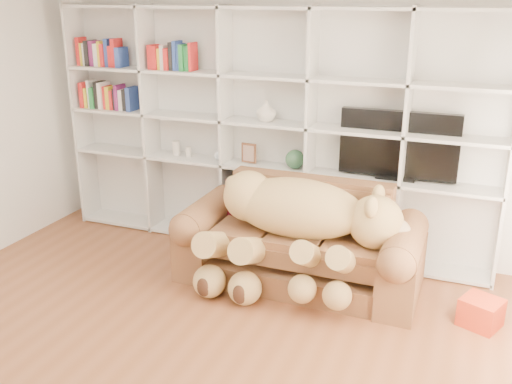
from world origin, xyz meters
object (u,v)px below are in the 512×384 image
at_px(sofa, 300,246).
at_px(gift_box, 481,312).
at_px(teddy_bear, 295,222).
at_px(tv, 399,146).

bearing_deg(sofa, gift_box, -7.36).
distance_m(teddy_bear, tv, 1.23).
bearing_deg(tv, sofa, -136.81).
bearing_deg(gift_box, sofa, 172.64).
relative_size(teddy_bear, gift_box, 6.10).
bearing_deg(tv, teddy_bear, -129.94).
height_order(sofa, teddy_bear, teddy_bear).
relative_size(sofa, tv, 1.99).
bearing_deg(tv, gift_box, -45.50).
height_order(teddy_bear, gift_box, teddy_bear).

